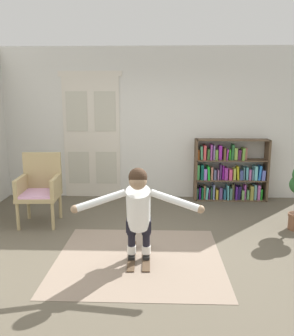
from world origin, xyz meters
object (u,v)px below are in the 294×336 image
Objects in this scene: person_skier at (138,208)px; skis_pair at (139,256)px; wicker_chair at (40,187)px; bookshelf at (229,173)px.

skis_pair is at bearing 91.80° from person_skier.
bookshelf is at bearing 23.30° from wicker_chair.
person_skier reaches higher than wicker_chair.
bookshelf is 1.26× the size of wicker_chair.
skis_pair is (-1.58, -2.60, -0.50)m from bookshelf.
bookshelf is at bearing 60.45° from person_skier.
wicker_chair is at bearing 143.11° from skis_pair.
skis_pair is (1.63, -1.22, -0.56)m from wicker_chair.
person_skier is at bearing -40.62° from wicker_chair.
wicker_chair is (-3.21, -1.38, 0.06)m from bookshelf.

